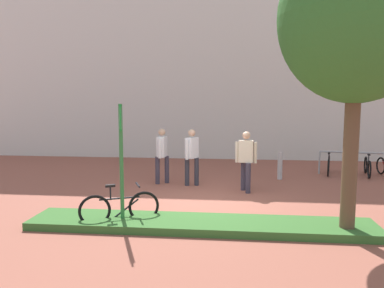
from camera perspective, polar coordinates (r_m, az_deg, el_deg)
ground_plane at (r=9.58m, az=1.87°, el=-8.95°), size 60.00×60.00×0.00m
building_facade at (r=17.13m, az=3.88°, el=14.79°), size 28.00×1.20×10.00m
planter_strip at (r=7.74m, az=1.25°, el=-12.18°), size 7.00×1.10×0.16m
tree_sidewalk at (r=7.67m, az=23.98°, el=17.26°), size 2.84×2.84×5.65m
parking_sign_post at (r=7.69m, az=-10.81°, el=-0.47°), size 0.13×0.35×2.52m
bike_at_sign at (r=8.05m, az=-10.98°, el=-9.55°), size 1.56×0.73×0.86m
bike_rack_cluster at (r=14.13m, az=25.29°, el=-3.06°), size 3.18×1.87×0.83m
bollard_steel at (r=12.58m, az=13.32°, el=-3.25°), size 0.16×0.16×0.90m
person_shirt_blue at (r=10.60m, az=8.27°, el=-2.06°), size 0.60×0.48×1.72m
person_casual_tan at (r=11.26m, az=-0.03°, el=-1.47°), size 0.42×0.55×1.72m
person_shirt_white at (r=11.59m, az=-4.61°, el=-1.27°), size 0.41×0.61×1.72m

